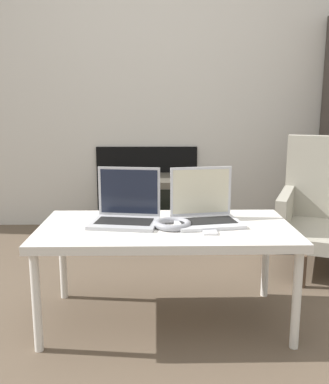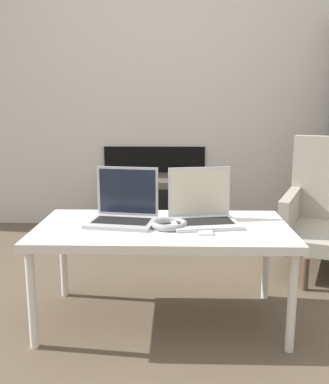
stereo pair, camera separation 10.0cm
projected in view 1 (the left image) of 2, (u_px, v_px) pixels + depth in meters
ground_plane at (167, 351)px, 1.73m from camera, size 14.00×14.00×0.00m
wall_back at (161, 66)px, 3.37m from camera, size 7.00×0.08×2.60m
table at (166, 234)px, 1.91m from camera, size 1.12×0.57×0.45m
laptop_left at (126, 210)px, 1.94m from camera, size 0.32×0.27×0.25m
laptop_right at (205, 210)px, 1.95m from camera, size 0.33×0.27×0.25m
headphones at (173, 224)px, 1.87m from camera, size 0.16×0.16×0.03m
phone at (209, 230)px, 1.81m from camera, size 0.06×0.13×0.01m
tv at (147, 206)px, 3.29m from camera, size 0.59×0.49×0.44m
armchair at (326, 206)px, 2.64m from camera, size 0.73×0.80×0.79m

